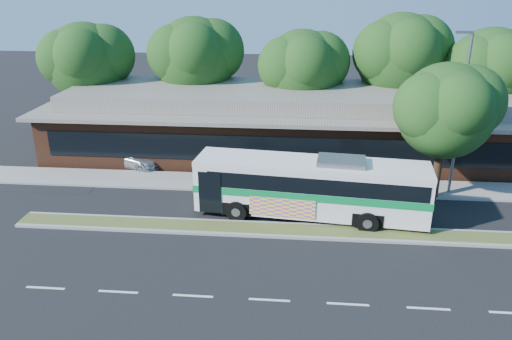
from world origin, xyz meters
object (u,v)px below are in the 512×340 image
at_px(sedan, 131,157).
at_px(sidewalk_tree, 452,108).
at_px(transit_bus, 312,184).
at_px(lamp_post, 460,111).

xyz_separation_m(sedan, sidewalk_tree, (18.95, -3.36, 4.53)).
bearing_deg(sedan, sidewalk_tree, -79.19).
bearing_deg(transit_bus, sedan, 157.31).
bearing_deg(lamp_post, sedan, 171.89).
height_order(lamp_post, sedan, lamp_post).
height_order(lamp_post, sidewalk_tree, lamp_post).
distance_m(sedan, sidewalk_tree, 19.77).
bearing_deg(sidewalk_tree, transit_bus, -157.48).
xyz_separation_m(transit_bus, sidewalk_tree, (7.31, 3.03, 3.33)).
bearing_deg(sedan, transit_bus, -97.90).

